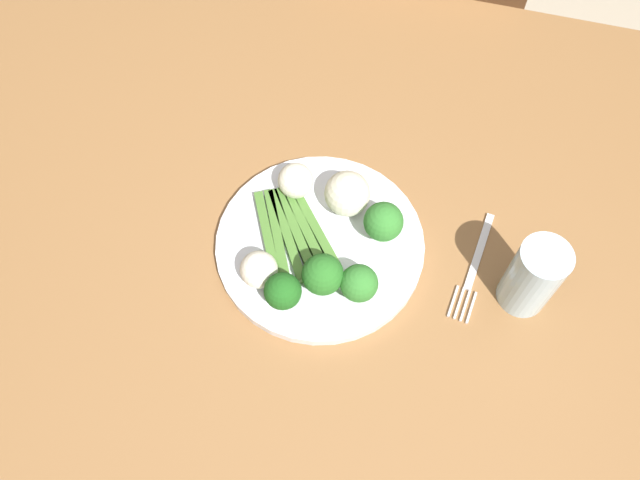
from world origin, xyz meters
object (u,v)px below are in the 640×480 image
(broccoli_near_center, at_px, (383,222))
(cauliflower_back, at_px, (296,181))
(cauliflower_left, at_px, (347,194))
(asparagus_bundle, at_px, (291,232))
(chair, at_px, (407,47))
(broccoli_front_left, at_px, (283,292))
(dining_table, at_px, (353,263))
(fork, at_px, (474,267))
(plate, at_px, (320,244))
(cauliflower_back_right, at_px, (259,270))
(water_glass, at_px, (533,277))
(broccoli_right, at_px, (323,275))
(broccoli_front, at_px, (359,284))

(broccoli_near_center, bearing_deg, cauliflower_back, -17.12)
(cauliflower_left, bearing_deg, asparagus_bundle, 46.29)
(chair, relative_size, broccoli_front_left, 15.31)
(dining_table, distance_m, fork, 0.19)
(dining_table, xyz_separation_m, cauliflower_back, (0.09, -0.03, 0.14))
(plate, distance_m, broccoli_front_left, 0.10)
(cauliflower_back_right, height_order, water_glass, water_glass)
(broccoli_right, xyz_separation_m, cauliflower_back, (0.07, -0.13, -0.01))
(cauliflower_back, bearing_deg, broccoli_front, 132.22)
(broccoli_front, height_order, fork, broccoli_front)
(broccoli_front, relative_size, fork, 0.35)
(broccoli_right, xyz_separation_m, cauliflower_back_right, (0.08, 0.01, -0.01))
(asparagus_bundle, bearing_deg, broccoli_front_left, -23.03)
(broccoli_near_center, distance_m, cauliflower_back, 0.13)
(water_glass, bearing_deg, cauliflower_back, -12.40)
(chair, distance_m, broccoli_right, 0.79)
(broccoli_front_left, bearing_deg, chair, -93.09)
(plate, xyz_separation_m, cauliflower_back, (0.05, -0.07, 0.03))
(fork, bearing_deg, plate, -76.75)
(dining_table, xyz_separation_m, broccoli_near_center, (-0.03, 0.01, 0.15))
(dining_table, distance_m, asparagus_bundle, 0.15)
(asparagus_bundle, distance_m, cauliflower_back, 0.07)
(dining_table, distance_m, water_glass, 0.27)
(cauliflower_left, bearing_deg, water_glass, 165.40)
(broccoli_front_left, relative_size, fork, 0.34)
(plate, distance_m, broccoli_front, 0.10)
(dining_table, height_order, broccoli_front_left, broccoli_front_left)
(plate, distance_m, fork, 0.20)
(water_glass, bearing_deg, chair, -69.48)
(dining_table, relative_size, broccoli_front_left, 26.02)
(dining_table, xyz_separation_m, broccoli_front, (-0.02, 0.10, 0.14))
(chair, bearing_deg, water_glass, 106.60)
(dining_table, height_order, plate, plate)
(cauliflower_back, bearing_deg, broccoli_right, 118.88)
(broccoli_front, xyz_separation_m, cauliflower_back_right, (0.13, 0.01, -0.01))
(dining_table, distance_m, cauliflower_left, 0.15)
(asparagus_bundle, height_order, broccoli_right, broccoli_right)
(plate, relative_size, broccoli_front_left, 4.84)
(broccoli_front, bearing_deg, broccoli_front_left, 21.30)
(asparagus_bundle, xyz_separation_m, cauliflower_left, (-0.06, -0.06, 0.02))
(cauliflower_back_right, bearing_deg, broccoli_front_left, 147.82)
(asparagus_bundle, distance_m, water_glass, 0.31)
(plate, relative_size, cauliflower_back, 5.69)
(dining_table, height_order, fork, fork)
(cauliflower_back, height_order, fork, cauliflower_back)
(broccoli_near_center, height_order, cauliflower_back, broccoli_near_center)
(dining_table, height_order, water_glass, water_glass)
(broccoli_front_left, relative_size, cauliflower_back_right, 1.19)
(plate, xyz_separation_m, broccoli_front, (-0.07, 0.06, 0.04))
(dining_table, height_order, broccoli_front, broccoli_front)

